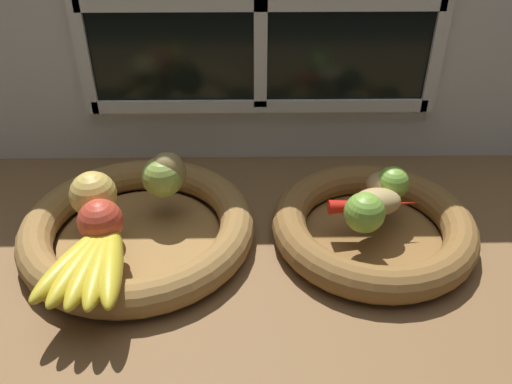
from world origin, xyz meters
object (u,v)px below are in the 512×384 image
(apple_green_back, at_px, (162,177))
(banana_bunch_front, at_px, (93,261))
(fruit_bowl_right, at_px, (373,227))
(potato_back, at_px, (384,184))
(potato_large, at_px, (377,202))
(pear_brown, at_px, (167,173))
(apple_red_front, at_px, (100,221))
(lime_near, at_px, (365,213))
(fruit_bowl_left, at_px, (138,228))
(lime_far, at_px, (393,183))
(apple_golden_left, at_px, (93,194))
(chili_pepper, at_px, (373,205))

(apple_green_back, bearing_deg, banana_bunch_front, -111.10)
(fruit_bowl_right, relative_size, potato_back, 5.32)
(potato_large, bearing_deg, pear_brown, 169.78)
(fruit_bowl_right, relative_size, apple_red_front, 4.97)
(apple_green_back, bearing_deg, apple_red_front, -122.42)
(fruit_bowl_right, distance_m, potato_large, 0.05)
(apple_red_front, bearing_deg, lime_near, 2.81)
(fruit_bowl_right, height_order, apple_green_back, apple_green_back)
(fruit_bowl_right, xyz_separation_m, pear_brown, (-0.33, 0.06, 0.07))
(apple_green_back, bearing_deg, fruit_bowl_left, -124.48)
(fruit_bowl_left, relative_size, pear_brown, 5.06)
(apple_red_front, bearing_deg, lime_far, 13.15)
(banana_bunch_front, height_order, potato_back, potato_back)
(pear_brown, bearing_deg, lime_near, -18.67)
(fruit_bowl_right, bearing_deg, apple_green_back, 170.91)
(fruit_bowl_right, xyz_separation_m, apple_golden_left, (-0.44, 0.00, 0.07))
(apple_green_back, height_order, potato_back, apple_green_back)
(potato_large, relative_size, chili_pepper, 0.53)
(pear_brown, xyz_separation_m, chili_pepper, (0.33, -0.06, -0.03))
(pear_brown, distance_m, potato_large, 0.34)
(banana_bunch_front, relative_size, potato_back, 3.08)
(pear_brown, distance_m, chili_pepper, 0.34)
(apple_green_back, distance_m, apple_golden_left, 0.11)
(fruit_bowl_left, relative_size, potato_back, 6.07)
(apple_red_front, bearing_deg, apple_golden_left, 111.46)
(potato_back, distance_m, lime_near, 0.11)
(fruit_bowl_left, xyz_separation_m, apple_golden_left, (-0.06, 0.00, 0.07))
(apple_red_front, bearing_deg, fruit_bowl_left, 59.49)
(fruit_bowl_left, height_order, potato_large, potato_large)
(fruit_bowl_left, height_order, apple_green_back, apple_green_back)
(banana_bunch_front, bearing_deg, pear_brown, 67.48)
(banana_bunch_front, height_order, lime_near, lime_near)
(lime_far, bearing_deg, apple_golden_left, -175.11)
(banana_bunch_front, relative_size, lime_far, 3.52)
(fruit_bowl_right, xyz_separation_m, lime_far, (0.03, 0.04, 0.06))
(apple_green_back, distance_m, banana_bunch_front, 0.20)
(apple_golden_left, distance_m, potato_back, 0.47)
(apple_red_front, distance_m, potato_back, 0.45)
(lime_near, distance_m, chili_pepper, 0.06)
(potato_back, relative_size, lime_near, 1.00)
(pear_brown, distance_m, potato_back, 0.36)
(fruit_bowl_left, distance_m, potato_back, 0.41)
(apple_red_front, relative_size, potato_large, 0.87)
(apple_green_back, bearing_deg, lime_near, -17.33)
(potato_back, bearing_deg, fruit_bowl_left, -173.07)
(pear_brown, relative_size, lime_far, 1.37)
(pear_brown, bearing_deg, fruit_bowl_right, -10.22)
(lime_near, xyz_separation_m, lime_far, (0.06, 0.09, -0.00))
(apple_golden_left, relative_size, chili_pepper, 0.50)
(fruit_bowl_right, xyz_separation_m, potato_back, (0.02, 0.05, 0.05))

